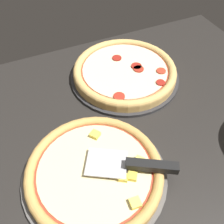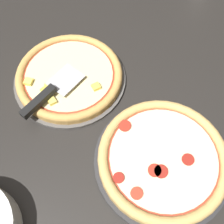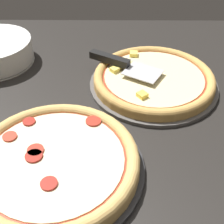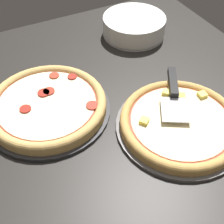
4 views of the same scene
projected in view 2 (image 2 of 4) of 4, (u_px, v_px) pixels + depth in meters
ground_plane at (85, 93)px, 81.00cm from camera, size 134.93×96.02×3.60cm
pizza_pan_front at (70, 79)px, 80.84cm from camera, size 34.27×34.27×1.00cm
pizza_front at (69, 75)px, 79.15cm from camera, size 32.21×32.21×3.20cm
pizza_pan_back at (162, 161)px, 68.10cm from camera, size 35.29×35.29×1.00cm
pizza_back at (163, 158)px, 66.15cm from camera, size 33.17×33.17×3.46cm
serving_spatula at (46, 95)px, 72.57cm from camera, size 20.78×14.76×2.00cm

